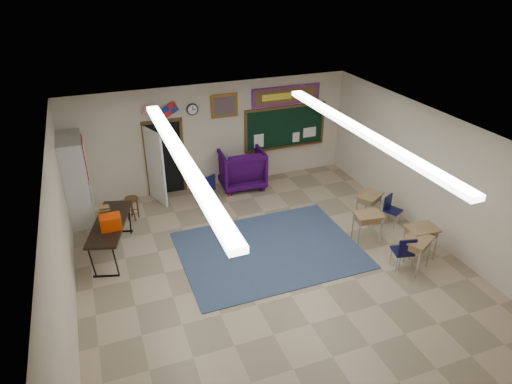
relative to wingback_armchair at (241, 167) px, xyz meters
name	(u,v)px	position (x,y,z in m)	size (l,w,h in m)	color
floor	(275,272)	(-0.68, -4.15, -0.58)	(9.00, 9.00, 0.00)	tan
back_wall	(213,136)	(-0.68, 0.35, 0.92)	(8.00, 0.04, 3.00)	beige
left_wall	(61,253)	(-4.68, -4.15, 0.92)	(0.04, 9.00, 3.00)	beige
right_wall	(439,180)	(3.32, -4.15, 0.92)	(0.04, 9.00, 3.00)	beige
ceiling	(278,141)	(-0.68, -4.15, 2.42)	(8.00, 9.00, 0.04)	#BCBCB7
area_rug	(269,250)	(-0.48, -3.35, -0.57)	(4.00, 3.00, 0.02)	navy
fluorescent_strips	(278,144)	(-0.68, -4.15, 2.36)	(3.86, 6.00, 0.10)	white
doorway	(162,160)	(-2.19, 0.20, 0.48)	(1.10, 0.89, 2.16)	black
chalkboard	(285,128)	(1.52, 0.31, 0.89)	(2.55, 0.14, 1.30)	#553618
bulletin_board	(286,96)	(1.52, 0.32, 1.87)	(2.10, 0.05, 0.55)	red
framed_art_print	(225,106)	(-0.33, 0.32, 1.77)	(0.75, 0.05, 0.65)	#98621D
wall_clock	(192,109)	(-1.23, 0.32, 1.77)	(0.32, 0.05, 0.32)	black
wall_flags	(160,108)	(-2.08, 0.29, 1.90)	(1.16, 0.06, 0.70)	red
storage_cabinet	(76,179)	(-4.40, -0.30, 0.52)	(0.59, 1.25, 2.20)	#BABAB5
wingback_armchair	(241,167)	(0.00, 0.00, 0.00)	(1.24, 1.27, 1.16)	#250538
student_chair_reading	(205,189)	(-1.27, -0.72, -0.13)	(0.45, 0.45, 0.90)	black
student_chair_desk_a	(402,252)	(1.89, -4.97, -0.16)	(0.42, 0.42, 0.83)	black
student_chair_desk_b	(393,211)	(2.79, -3.41, -0.19)	(0.39, 0.39, 0.78)	black
student_desk_front_left	(367,226)	(1.77, -3.82, -0.16)	(0.69, 0.56, 0.75)	olive
student_desk_front_right	(368,206)	(2.33, -3.02, -0.15)	(0.78, 0.72, 0.76)	olive
student_desk_back_left	(415,252)	(2.13, -5.10, -0.15)	(0.79, 0.72, 0.77)	olive
student_desk_back_right	(420,241)	(2.49, -4.79, -0.14)	(0.69, 0.54, 0.79)	olive
folding_table	(112,237)	(-3.82, -2.20, -0.13)	(1.19, 2.07, 1.12)	black
wooden_stool	(132,208)	(-3.20, -0.82, -0.27)	(0.34, 0.34, 0.60)	#4A2F16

